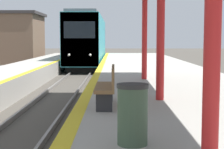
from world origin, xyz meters
The scene contains 3 objects.
train centered at (0.00, 32.94, 2.37)m, with size 2.71×17.56×4.66m.
trash_bin centered at (2.69, 3.62, 1.42)m, with size 0.47×0.47×0.90m.
bench centered at (2.28, 6.78, 1.46)m, with size 0.44×1.68×0.92m.
Camera 1 is at (2.43, -1.77, 2.51)m, focal length 60.00 mm.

